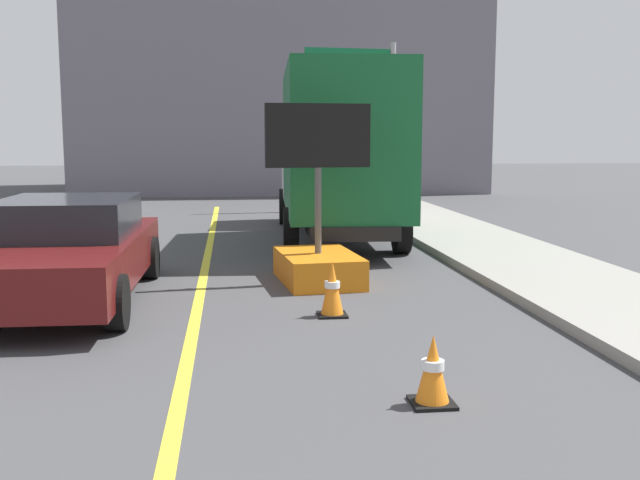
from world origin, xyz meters
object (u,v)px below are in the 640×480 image
object	(u,v)px
pickup_car	(65,250)
traffic_cone_mid_lane	(433,370)
arrow_board_trailer	(318,251)
highway_guide_sign	(367,96)
traffic_cone_far_lane	(332,289)
box_truck	(337,151)

from	to	relation	value
pickup_car	traffic_cone_mid_lane	bearing A→B (deg)	-48.87
arrow_board_trailer	pickup_car	size ratio (longest dim) A/B	0.55
highway_guide_sign	traffic_cone_far_lane	bearing A→B (deg)	-102.10
arrow_board_trailer	pickup_car	world-z (taller)	arrow_board_trailer
highway_guide_sign	traffic_cone_mid_lane	distance (m)	17.03
traffic_cone_far_lane	highway_guide_sign	bearing A→B (deg)	77.90
arrow_board_trailer	box_truck	xyz separation A→B (m)	(0.95, 4.73, 1.42)
arrow_board_trailer	pickup_car	xyz separation A→B (m)	(-3.53, -0.92, 0.22)
traffic_cone_far_lane	pickup_car	bearing A→B (deg)	159.94
pickup_car	traffic_cone_mid_lane	xyz separation A→B (m)	(3.86, -4.42, -0.41)
box_truck	highway_guide_sign	distance (m)	6.91
arrow_board_trailer	traffic_cone_mid_lane	size ratio (longest dim) A/B	4.53
traffic_cone_mid_lane	box_truck	bearing A→B (deg)	86.47
highway_guide_sign	traffic_cone_far_lane	distance (m)	14.04
traffic_cone_mid_lane	highway_guide_sign	bearing A→B (deg)	81.55
pickup_car	traffic_cone_far_lane	world-z (taller)	pickup_car
box_truck	traffic_cone_far_lane	xyz separation A→B (m)	(-1.03, -6.91, -1.56)
highway_guide_sign	traffic_cone_far_lane	xyz separation A→B (m)	(-2.87, -13.39, -3.08)
pickup_car	highway_guide_sign	world-z (taller)	highway_guide_sign
arrow_board_trailer	highway_guide_sign	bearing A→B (deg)	76.01
pickup_car	traffic_cone_mid_lane	size ratio (longest dim) A/B	8.21
arrow_board_trailer	pickup_car	bearing A→B (deg)	-165.42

